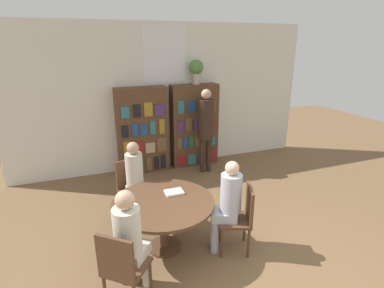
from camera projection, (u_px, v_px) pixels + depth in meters
name	position (u px, v px, depth m)	size (l,w,h in m)	color
wall_back	(166.00, 97.00, 6.30)	(6.40, 0.07, 3.00)	silver
bookshelf_left	(142.00, 131.00, 6.14)	(1.02, 0.34, 1.77)	brown
bookshelf_right	(194.00, 126.00, 6.52)	(1.02, 0.34, 1.77)	brown
flower_vase	(196.00, 69.00, 6.15)	(0.30, 0.30, 0.50)	#B7AD9E
reading_table	(163.00, 208.00, 3.82)	(1.31, 1.31, 0.70)	brown
chair_near_camera	(122.00, 266.00, 2.96)	(0.56, 0.56, 0.91)	brown
chair_left_side	(132.00, 186.00, 4.62)	(0.49, 0.49, 0.91)	brown
chair_far_side	(241.00, 215.00, 3.83)	(0.52, 0.52, 0.91)	brown
seated_reader_left	(136.00, 178.00, 4.41)	(0.32, 0.39, 1.26)	beige
seated_reader_right	(227.00, 201.00, 3.77)	(0.41, 0.37, 1.25)	#B2B7C6
seated_reader_back	(130.00, 236.00, 3.05)	(0.42, 0.43, 1.27)	beige
librarian_standing	(206.00, 122.00, 6.03)	(0.32, 0.59, 1.74)	#332319
open_book_on_table	(174.00, 192.00, 3.98)	(0.24, 0.18, 0.03)	silver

